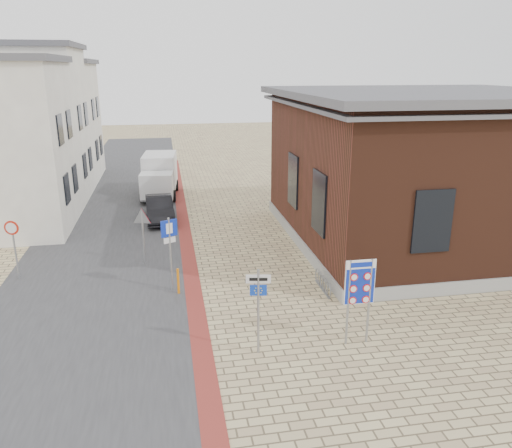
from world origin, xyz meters
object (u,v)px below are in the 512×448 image
object	(u,v)px
sedan	(159,209)
border_sign	(360,284)
box_truck	(159,175)
parking_sign	(170,241)
bollard	(178,281)
essen_sign	(258,298)

from	to	relation	value
sedan	border_sign	distance (m)	14.78
box_truck	parking_sign	bearing A→B (deg)	-83.55
box_truck	bollard	size ratio (longest dim) A/B	5.21
sedan	bollard	xyz separation A→B (m)	(0.68, -9.28, -0.16)
essen_sign	border_sign	bearing A→B (deg)	9.97
border_sign	bollard	size ratio (longest dim) A/B	2.72
bollard	sedan	bearing A→B (deg)	94.17
border_sign	bollard	distance (m)	6.76
bollard	parking_sign	bearing A→B (deg)	122.52
border_sign	essen_sign	bearing A→B (deg)	-179.75
parking_sign	bollard	world-z (taller)	parking_sign
parking_sign	box_truck	bearing A→B (deg)	66.92
parking_sign	sedan	bearing A→B (deg)	68.06
border_sign	essen_sign	distance (m)	2.93
sedan	box_truck	world-z (taller)	box_truck
sedan	bollard	bearing A→B (deg)	-89.16
sedan	parking_sign	size ratio (longest dim) A/B	1.42
sedan	parking_sign	world-z (taller)	parking_sign
sedan	bollard	size ratio (longest dim) A/B	4.07
sedan	parking_sign	distance (m)	9.03
box_truck	border_sign	size ratio (longest dim) A/B	1.92
bollard	box_truck	bearing A→B (deg)	92.59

